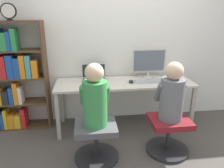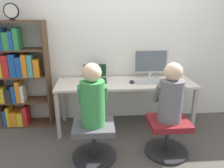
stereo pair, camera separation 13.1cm
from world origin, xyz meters
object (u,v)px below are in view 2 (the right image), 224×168
at_px(person_at_monitor, 171,95).
at_px(bookshelf, 18,76).
at_px(keyboard, 151,82).
at_px(office_chair_right, 94,140).
at_px(person_at_laptop, 93,97).
at_px(office_chair_left, 167,135).
at_px(desktop_monitor, 151,63).
at_px(desk_clock, 11,11).
at_px(laptop, 95,77).

bearing_deg(person_at_monitor, bookshelf, 156.79).
relative_size(keyboard, office_chair_right, 0.82).
distance_m(office_chair_right, person_at_laptop, 0.53).
bearing_deg(office_chair_left, keyboard, 95.70).
distance_m(desktop_monitor, person_at_laptop, 1.24).
height_order(person_at_monitor, bookshelf, bookshelf).
xyz_separation_m(desktop_monitor, desk_clock, (-1.87, -0.07, 0.72)).
distance_m(office_chair_left, bookshelf, 2.20).
xyz_separation_m(keyboard, desk_clock, (-1.84, 0.14, 0.94)).
bearing_deg(person_at_laptop, desktop_monitor, 46.07).
bearing_deg(bookshelf, desktop_monitor, 0.37).
bearing_deg(keyboard, desk_clock, 175.54).
distance_m(desktop_monitor, desk_clock, 2.00).
relative_size(office_chair_left, person_at_laptop, 0.74).
relative_size(keyboard, person_at_laptop, 0.61).
bearing_deg(desktop_monitor, person_at_laptop, -133.93).
bearing_deg(person_at_laptop, office_chair_right, -90.00).
height_order(office_chair_left, desk_clock, desk_clock).
xyz_separation_m(keyboard, bookshelf, (-1.90, 0.20, 0.07)).
distance_m(bookshelf, desk_clock, 0.88).
relative_size(office_chair_right, person_at_laptop, 0.74).
distance_m(person_at_monitor, bookshelf, 2.13).
distance_m(office_chair_right, person_at_monitor, 1.02).
bearing_deg(desktop_monitor, laptop, -176.01).
bearing_deg(person_at_monitor, person_at_laptop, -178.10).
relative_size(desktop_monitor, person_at_monitor, 0.74).
bearing_deg(laptop, desktop_monitor, 3.99).
bearing_deg(bookshelf, desk_clock, -44.31).
distance_m(keyboard, office_chair_left, 0.80).
distance_m(desktop_monitor, keyboard, 0.31).
height_order(keyboard, person_at_laptop, person_at_laptop).
distance_m(office_chair_left, desk_clock, 2.49).
distance_m(laptop, person_at_monitor, 1.17).
bearing_deg(person_at_monitor, keyboard, 95.74).
relative_size(bookshelf, desk_clock, 7.16).
xyz_separation_m(person_at_monitor, desk_clock, (-1.90, 0.78, 0.90)).
relative_size(person_at_laptop, desk_clock, 3.28).
xyz_separation_m(person_at_monitor, person_at_laptop, (-0.88, -0.03, 0.01)).
bearing_deg(desk_clock, desktop_monitor, 2.22).
bearing_deg(office_chair_right, laptop, 88.07).
distance_m(person_at_laptop, desk_clock, 1.57).
bearing_deg(office_chair_right, desk_clock, 141.26).
bearing_deg(office_chair_left, person_at_monitor, 90.00).
distance_m(office_chair_left, office_chair_right, 0.88).
height_order(desktop_monitor, desk_clock, desk_clock).
relative_size(keyboard, desk_clock, 1.99).
xyz_separation_m(keyboard, person_at_laptop, (-0.82, -0.67, 0.06)).
relative_size(keyboard, office_chair_left, 0.82).
xyz_separation_m(office_chair_left, desk_clock, (-1.90, 0.79, 1.41)).
relative_size(office_chair_left, desk_clock, 2.42).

